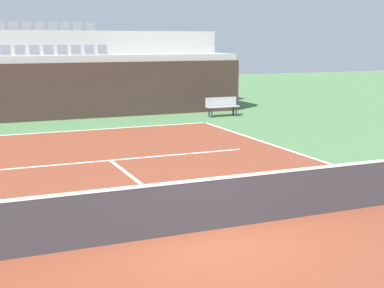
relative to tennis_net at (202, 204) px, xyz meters
The scene contains 12 objects.
ground_plane 0.51m from the tennis_net, ahead, with size 80.00×80.00×0.00m, color #477042.
court_surface 0.50m from the tennis_net, ahead, with size 11.00×24.00×0.01m, color brown.
baseline_far 11.96m from the tennis_net, 90.00° to the left, with size 11.00×0.10×0.00m, color white.
service_line_far 6.42m from the tennis_net, 90.00° to the left, with size 8.26×0.10×0.00m, color white.
centre_service_line 3.24m from the tennis_net, 90.00° to the left, with size 0.10×6.40×0.00m, color white.
back_wall 15.25m from the tennis_net, 90.00° to the left, with size 17.25×0.30×2.41m, color #33231E.
stands_tier_lower 16.60m from the tennis_net, 90.00° to the left, with size 17.25×2.40×2.71m, color #9E9E99.
stands_tier_upper 19.03m from the tennis_net, 90.00° to the left, with size 17.25×2.40×3.79m, color #9E9E99.
seating_row_lower 16.84m from the tennis_net, 90.00° to the left, with size 5.30×0.44×0.44m.
seating_row_upper 19.38m from the tennis_net, 90.00° to the left, with size 5.30×0.44×0.44m.
tennis_net is the anchor object (origin of this frame).
player_bench 15.12m from the tennis_net, 62.66° to the left, with size 1.50×0.40×0.85m.
Camera 1 is at (-3.84, -8.60, 3.37)m, focal length 51.83 mm.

